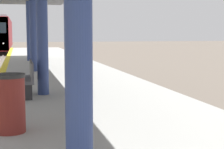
{
  "coord_description": "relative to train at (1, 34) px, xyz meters",
  "views": [
    {
      "loc": [
        2.36,
        -2.08,
        2.63
      ],
      "look_at": [
        7.6,
        18.93,
        0.17
      ],
      "focal_mm": 60.0,
      "sensor_mm": 36.0,
      "label": 1
    }
  ],
  "objects": [
    {
      "name": "bench",
      "position": [
        2.55,
        -44.13,
        -0.9
      ],
      "size": [
        0.44,
        1.56,
        0.92
      ],
      "color": "#4C4C51",
      "rests_on": "platform_right"
    },
    {
      "name": "trash_bin",
      "position": [
        2.18,
        -47.76,
        -0.88
      ],
      "size": [
        0.55,
        0.55,
        1.0
      ],
      "color": "maroon",
      "rests_on": "platform_right"
    },
    {
      "name": "train",
      "position": [
        0.0,
        0.0,
        0.0
      ],
      "size": [
        2.73,
        23.74,
        4.57
      ],
      "color": "black",
      "rests_on": "ground"
    }
  ]
}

